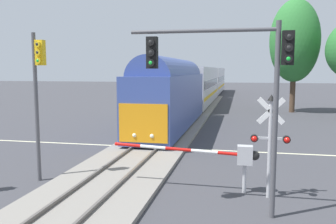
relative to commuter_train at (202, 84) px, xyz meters
The scene contains 9 objects.
ground_plane 27.69m from the commuter_train, 90.01° to the right, with size 220.00×220.00×0.00m, color #3D3D42.
road_centre_stripe 27.69m from the commuter_train, 90.01° to the right, with size 44.00×0.20×0.01m.
railway_track 27.68m from the commuter_train, 90.01° to the right, with size 4.40×80.00×0.32m.
commuter_train is the anchor object (origin of this frame).
crossing_gate_near 34.76m from the commuter_train, 82.05° to the right, with size 5.63×0.40×1.80m.
crossing_signal_mast 35.32m from the commuter_train, 79.80° to the right, with size 1.36×0.44×3.74m.
traffic_signal_near_right 36.91m from the commuter_train, 82.25° to the right, with size 4.96×0.38×6.03m.
traffic_signal_median 34.77m from the commuter_train, 94.68° to the right, with size 0.53×0.38×6.07m.
oak_far_right 13.94m from the commuter_train, 34.92° to the right, with size 5.22×5.22×12.05m.
Camera 1 is at (5.20, -19.89, 4.59)m, focal length 37.52 mm.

